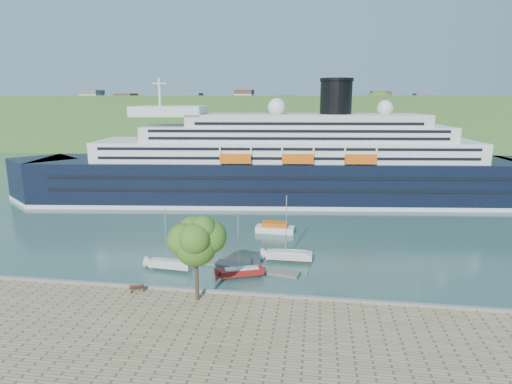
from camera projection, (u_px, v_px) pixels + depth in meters
name	position (u px, v px, depth m)	size (l,w,h in m)	color
ground	(216.00, 299.00, 51.00)	(400.00, 400.00, 0.00)	#294943
far_hillside	(293.00, 123.00, 188.37)	(400.00, 50.00, 24.00)	#3A5C25
quay_coping	(216.00, 291.00, 50.56)	(220.00, 0.50, 0.30)	slate
cruise_ship	(276.00, 141.00, 96.02)	(123.15, 17.93, 27.65)	black
park_bench	(137.00, 287.00, 50.67)	(1.70, 0.70, 1.09)	#442213
promenade_tree	(196.00, 255.00, 47.67)	(6.52, 6.52, 10.80)	#316019
floating_pontoon	(239.00, 266.00, 60.56)	(17.51, 2.14, 0.39)	gray
sailboat_white_near	(169.00, 241.00, 58.72)	(6.61, 1.84, 8.54)	silver
sailboat_red	(242.00, 248.00, 56.25)	(6.40, 1.78, 8.27)	maroon
sailboat_white_far	(290.00, 231.00, 61.67)	(7.34, 2.04, 9.49)	silver
tender_launch	(275.00, 227.00, 75.97)	(6.86, 2.35, 1.90)	#DD5D0D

